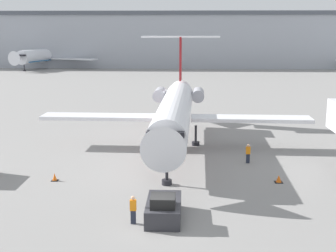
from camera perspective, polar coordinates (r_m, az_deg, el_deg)
name	(u,v)px	position (r m, az deg, el deg)	size (l,w,h in m)	color
ground_plane	(160,225)	(30.00, -1.00, -11.94)	(600.00, 600.00, 0.00)	gray
terminal_building	(183,39)	(147.43, 1.81, 10.53)	(180.00, 16.80, 16.83)	#9EA3AD
airplane_main	(175,111)	(47.45, 0.84, 1.85)	(27.65, 30.04, 11.03)	white
pushback_tug	(164,208)	(30.63, -0.53, -9.99)	(2.21, 4.25, 1.88)	#2D2D33
worker_near_tug	(133,209)	(29.85, -4.27, -10.06)	(0.40, 0.26, 1.85)	#232838
worker_by_wing	(248,153)	(43.18, 9.73, -3.27)	(0.40, 0.25, 1.77)	#232838
traffic_cone_left	(55,177)	(39.00, -13.65, -6.08)	(0.52, 0.52, 0.62)	black
traffic_cone_right	(279,179)	(38.53, 13.35, -6.31)	(0.63, 0.63, 0.60)	black
airplane_parked_far_right	(46,55)	(146.77, -14.60, 8.33)	(32.02, 30.13, 10.90)	silver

